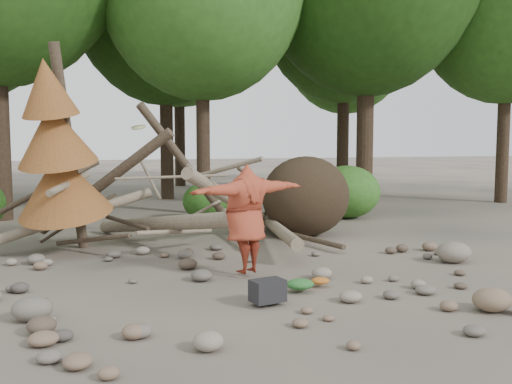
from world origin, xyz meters
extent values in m
plane|color=#514C44|center=(0.00, 0.00, 0.00)|extent=(120.00, 120.00, 0.00)
ellipsoid|color=#332619|center=(2.60, 4.30, 0.99)|extent=(2.20, 1.87, 1.98)
cylinder|color=gray|center=(-1.00, 3.70, 0.55)|extent=(2.61, 5.11, 1.08)
cylinder|color=gray|center=(0.80, 4.20, 0.90)|extent=(3.18, 3.71, 1.90)
cylinder|color=brown|center=(-2.20, 4.60, 1.40)|extent=(3.08, 1.91, 2.49)
cylinder|color=gray|center=(1.60, 3.50, 0.35)|extent=(1.13, 4.98, 0.43)
cylinder|color=brown|center=(-0.30, 4.80, 1.80)|extent=(2.39, 1.03, 2.89)
cylinder|color=gray|center=(-3.00, 4.00, 0.70)|extent=(3.71, 0.86, 1.20)
cylinder|color=#4C3F30|center=(-2.50, 3.50, 0.30)|extent=(1.52, 1.70, 0.49)
cylinder|color=gray|center=(0.20, 4.40, 0.80)|extent=(1.57, 0.85, 0.69)
cylinder|color=#4C3F30|center=(1.80, 4.90, 1.20)|extent=(1.92, 1.25, 1.10)
cylinder|color=gray|center=(-1.20, 4.20, 1.50)|extent=(0.37, 1.42, 0.85)
cylinder|color=#4C3F30|center=(2.20, 3.20, 0.15)|extent=(0.79, 2.54, 0.12)
cylinder|color=gray|center=(-0.80, 3.10, 0.45)|extent=(1.78, 1.11, 0.29)
cylinder|color=#4C3F30|center=(-2.90, 3.80, 2.20)|extent=(0.67, 1.13, 4.35)
cone|color=brown|center=(-3.06, 3.49, 1.50)|extent=(2.06, 2.13, 1.86)
cone|color=brown|center=(-3.16, 3.28, 2.50)|extent=(1.71, 1.78, 1.65)
cone|color=brown|center=(-3.26, 3.09, 3.40)|extent=(1.23, 1.30, 1.41)
cylinder|color=#38281C|center=(1.00, 9.20, 3.57)|extent=(0.44, 0.44, 7.14)
cylinder|color=#38281C|center=(7.00, 9.80, 4.72)|extent=(0.60, 0.60, 9.45)
cylinder|color=#38281C|center=(12.50, 9.30, 3.85)|extent=(0.46, 0.46, 7.70)
cylinder|color=#38281C|center=(0.50, 14.20, 4.27)|extent=(0.52, 0.52, 8.54)
cylinder|color=#38281C|center=(8.00, 13.80, 4.06)|extent=(0.50, 0.50, 8.12)
cylinder|color=#38281C|center=(2.00, 20.50, 4.38)|extent=(0.54, 0.54, 8.75)
ellipsoid|color=#377123|center=(2.00, 20.50, 9.00)|extent=(8.00, 8.00, 10.00)
cylinder|color=#38281C|center=(11.00, 20.00, 3.92)|extent=(0.46, 0.46, 7.84)
ellipsoid|color=#2C5F1B|center=(11.00, 20.00, 8.06)|extent=(7.17, 7.17, 8.60)
ellipsoid|color=#2C5F1B|center=(0.80, 7.80, 0.56)|extent=(1.40, 1.40, 1.12)
ellipsoid|color=#377123|center=(5.00, 7.00, 0.80)|extent=(2.00, 2.00, 1.60)
imported|color=#9D3923|center=(0.07, 0.66, 1.02)|extent=(2.39, 1.38, 1.88)
cylinder|color=tan|center=(-1.72, 0.84, 2.59)|extent=(0.26, 0.26, 0.11)
cube|color=black|center=(-0.09, -1.09, 0.16)|extent=(0.54, 0.42, 0.32)
ellipsoid|color=#276329|center=(0.61, -0.57, 0.08)|extent=(0.44, 0.37, 0.17)
ellipsoid|color=#AE5D1D|center=(1.04, -0.37, 0.06)|extent=(0.31, 0.25, 0.11)
ellipsoid|color=#6A6358|center=(-3.29, -0.88, 0.16)|extent=(0.53, 0.48, 0.32)
ellipsoid|color=#7E664F|center=(2.82, -2.25, 0.16)|extent=(0.55, 0.49, 0.33)
ellipsoid|color=gray|center=(4.25, 0.63, 0.20)|extent=(0.68, 0.61, 0.41)
camera|label=1|loc=(-2.52, -8.76, 2.39)|focal=40.00mm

